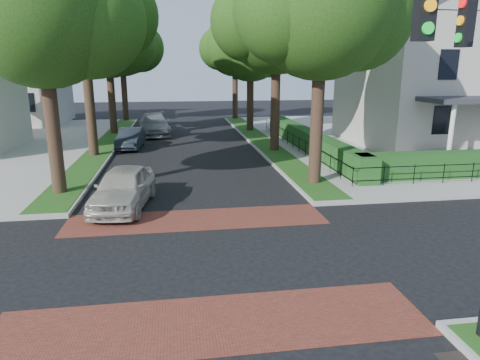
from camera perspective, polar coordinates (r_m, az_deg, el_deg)
name	(u,v)px	position (r m, az deg, el deg)	size (l,w,h in m)	color
ground	(203,258)	(12.19, -4.94, -10.36)	(120.00, 120.00, 0.00)	black
sidewalk_ne	(440,136)	(36.50, 25.11, 5.28)	(30.00, 30.00, 0.15)	gray
crosswalk_far	(197,219)	(15.15, -5.74, -5.26)	(9.00, 2.20, 0.01)	maroon
crosswalk_near	(213,323)	(9.39, -3.58, -18.55)	(9.00, 2.20, 0.01)	maroon
storm_drain	(457,360)	(9.33, 27.00, -20.56)	(0.65, 0.45, 0.01)	black
grass_strip_ne	(260,140)	(31.13, 2.71, 5.41)	(1.60, 29.80, 0.02)	#294E16
grass_strip_nw	(106,143)	(30.92, -17.40, 4.69)	(1.60, 29.80, 0.02)	#294E16
tree_right_near	(323,7)	(19.46, 10.95, 21.73)	(7.75, 6.67, 10.66)	black
tree_right_mid	(278,19)	(27.16, 5.07, 20.60)	(8.25, 7.09, 11.22)	black
tree_right_far	(251,46)	(35.85, 1.51, 17.45)	(7.25, 6.23, 9.74)	black
tree_right_back	(236,47)	(44.75, -0.58, 17.35)	(7.50, 6.45, 10.20)	black
tree_left_near	(45,11)	(19.00, -24.61, 19.81)	(7.50, 6.45, 10.20)	black
tree_left_mid	(84,9)	(26.90, -20.05, 20.65)	(8.00, 6.88, 11.48)	black
tree_left_far	(109,42)	(35.63, -17.05, 17.21)	(7.00, 6.02, 9.86)	black
tree_left_back	(123,44)	(44.59, -15.39, 17.05)	(7.75, 6.66, 10.44)	black
hedge_main_road	(308,140)	(27.68, 9.08, 5.32)	(1.00, 18.00, 1.20)	#1F4618
fence_main_road	(296,142)	(27.48, 7.47, 5.00)	(0.06, 18.00, 0.90)	black
house_victorian	(451,55)	(32.49, 26.28, 14.74)	(13.00, 13.05, 12.48)	beige
house_left_far	(9,70)	(45.53, -28.39, 12.81)	(10.00, 9.00, 10.14)	beige
parked_car_front	(123,188)	(16.75, -15.29, -0.99)	(1.84, 4.57, 1.56)	#B6B2A4
parked_car_middle	(131,138)	(29.30, -14.36, 5.39)	(1.41, 4.04, 1.33)	#202730
parked_car_rear	(154,124)	(34.96, -11.40, 7.28)	(2.35, 5.77, 1.68)	gray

